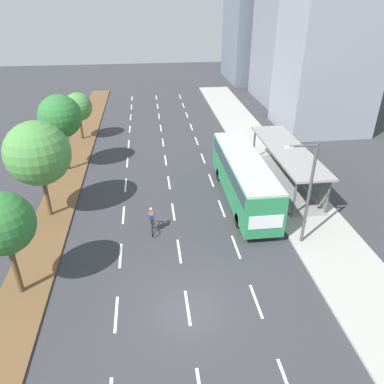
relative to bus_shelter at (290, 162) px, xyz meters
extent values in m
plane|color=#38383D|center=(-9.53, -12.59, -1.87)|extent=(140.00, 140.00, 0.00)
cube|color=brown|center=(-17.83, 7.41, -1.81)|extent=(2.60, 52.00, 0.12)
cube|color=#ADAAA3|center=(-0.28, 7.41, -1.79)|extent=(4.50, 52.00, 0.15)
cube|color=white|center=(-13.03, -12.37, -1.86)|extent=(0.14, 2.32, 0.01)
cube|color=white|center=(-13.03, -7.82, -1.86)|extent=(0.14, 2.32, 0.01)
cube|color=white|center=(-13.03, -3.27, -1.86)|extent=(0.14, 2.32, 0.01)
cube|color=white|center=(-13.03, 1.28, -1.86)|extent=(0.14, 2.32, 0.01)
cube|color=white|center=(-13.03, 5.84, -1.86)|extent=(0.14, 2.32, 0.01)
cube|color=white|center=(-13.03, 10.39, -1.86)|extent=(0.14, 2.32, 0.01)
cube|color=white|center=(-13.03, 14.94, -1.86)|extent=(0.14, 2.32, 0.01)
cube|color=white|center=(-13.03, 19.49, -1.86)|extent=(0.14, 2.32, 0.01)
cube|color=white|center=(-13.03, 24.05, -1.86)|extent=(0.14, 2.32, 0.01)
cube|color=white|center=(-13.03, 28.60, -1.86)|extent=(0.14, 2.32, 0.01)
cube|color=white|center=(-9.53, -12.37, -1.86)|extent=(0.14, 2.32, 0.01)
cube|color=white|center=(-9.53, -7.82, -1.86)|extent=(0.14, 2.32, 0.01)
cube|color=white|center=(-9.53, -3.27, -1.86)|extent=(0.14, 2.32, 0.01)
cube|color=white|center=(-9.53, 1.28, -1.86)|extent=(0.14, 2.32, 0.01)
cube|color=white|center=(-9.53, 5.84, -1.86)|extent=(0.14, 2.32, 0.01)
cube|color=white|center=(-9.53, 10.39, -1.86)|extent=(0.14, 2.32, 0.01)
cube|color=white|center=(-9.53, 14.94, -1.86)|extent=(0.14, 2.32, 0.01)
cube|color=white|center=(-9.53, 19.49, -1.86)|extent=(0.14, 2.32, 0.01)
cube|color=white|center=(-9.53, 24.05, -1.86)|extent=(0.14, 2.32, 0.01)
cube|color=white|center=(-9.53, 28.60, -1.86)|extent=(0.14, 2.32, 0.01)
cube|color=white|center=(-6.03, -16.93, -1.86)|extent=(0.14, 2.32, 0.01)
cube|color=white|center=(-6.03, -12.37, -1.86)|extent=(0.14, 2.32, 0.01)
cube|color=white|center=(-6.03, -7.82, -1.86)|extent=(0.14, 2.32, 0.01)
cube|color=white|center=(-6.03, -3.27, -1.86)|extent=(0.14, 2.32, 0.01)
cube|color=white|center=(-6.03, 1.28, -1.86)|extent=(0.14, 2.32, 0.01)
cube|color=white|center=(-6.03, 5.84, -1.86)|extent=(0.14, 2.32, 0.01)
cube|color=white|center=(-6.03, 10.39, -1.86)|extent=(0.14, 2.32, 0.01)
cube|color=white|center=(-6.03, 14.94, -1.86)|extent=(0.14, 2.32, 0.01)
cube|color=white|center=(-6.03, 19.49, -1.86)|extent=(0.14, 2.32, 0.01)
cube|color=white|center=(-6.03, 24.05, -1.86)|extent=(0.14, 2.32, 0.01)
cube|color=white|center=(-6.03, 28.60, -1.86)|extent=(0.14, 2.32, 0.01)
cube|color=gray|center=(-0.28, 0.00, -1.67)|extent=(2.60, 10.63, 0.10)
cylinder|color=#56565B|center=(-1.46, -5.06, -0.32)|extent=(0.16, 0.16, 2.60)
cylinder|color=#56565B|center=(-1.46, 5.06, -0.32)|extent=(0.16, 0.16, 2.60)
cylinder|color=#56565B|center=(0.90, -5.06, -0.32)|extent=(0.16, 0.16, 2.60)
cylinder|color=#56565B|center=(0.90, 5.06, -0.32)|extent=(0.16, 0.16, 2.60)
cube|color=gray|center=(0.96, 0.00, -0.32)|extent=(0.10, 10.10, 2.34)
cube|color=gray|center=(-0.28, 0.00, 1.06)|extent=(2.90, 11.03, 0.16)
cube|color=#28844C|center=(-4.28, -2.19, -0.02)|extent=(2.50, 11.20, 2.80)
cube|color=#2D3D4C|center=(-4.28, -2.19, 0.83)|extent=(2.54, 10.30, 0.90)
cube|color=#B7B7B7|center=(-4.28, -2.19, 1.44)|extent=(2.45, 10.98, 0.12)
cube|color=#2D3D4C|center=(-4.28, 3.43, 0.33)|extent=(2.25, 0.06, 1.54)
cube|color=white|center=(-4.28, -7.81, -0.22)|extent=(2.12, 0.04, 0.90)
cylinder|color=black|center=(-5.38, 1.28, -1.37)|extent=(0.30, 1.00, 1.00)
cylinder|color=black|center=(-3.18, 1.28, -1.37)|extent=(0.30, 1.00, 1.00)
cylinder|color=black|center=(-5.38, -5.67, -1.37)|extent=(0.30, 1.00, 1.00)
cylinder|color=black|center=(-3.18, -5.67, -1.37)|extent=(0.30, 1.00, 1.00)
torus|color=black|center=(-11.08, -4.94, -1.51)|extent=(0.06, 0.72, 0.72)
torus|color=black|center=(-11.08, -6.04, -1.51)|extent=(0.06, 0.72, 0.72)
cylinder|color=#234C99|center=(-11.08, -5.49, -1.23)|extent=(0.05, 0.94, 0.05)
cylinder|color=#234C99|center=(-11.08, -5.59, -1.41)|extent=(0.05, 0.57, 0.42)
cylinder|color=#234C99|center=(-11.08, -5.69, -1.21)|extent=(0.04, 0.04, 0.40)
cube|color=black|center=(-11.08, -5.69, -1.01)|extent=(0.12, 0.24, 0.06)
cylinder|color=black|center=(-11.08, -4.99, -0.96)|extent=(0.46, 0.04, 0.04)
cube|color=red|center=(-11.08, -5.51, -0.68)|extent=(0.30, 0.36, 0.59)
cube|color=#23669E|center=(-11.08, -5.67, -0.66)|extent=(0.26, 0.26, 0.42)
sphere|color=beige|center=(-11.08, -5.39, -0.26)|extent=(0.20, 0.20, 0.20)
cylinder|color=brown|center=(-11.20, -5.54, -1.08)|extent=(0.12, 0.42, 0.25)
cylinder|color=brown|center=(-11.20, -5.37, -1.34)|extent=(0.10, 0.17, 0.41)
cylinder|color=brown|center=(-10.96, -5.54, -1.08)|extent=(0.12, 0.42, 0.25)
cylinder|color=brown|center=(-10.96, -5.37, -1.34)|extent=(0.10, 0.17, 0.41)
cylinder|color=red|center=(-11.25, -5.29, -0.63)|extent=(0.09, 0.47, 0.28)
cylinder|color=red|center=(-10.91, -5.29, -0.63)|extent=(0.09, 0.47, 0.28)
cylinder|color=brown|center=(-17.96, -10.29, -0.23)|extent=(0.28, 0.28, 3.03)
sphere|color=#2D7533|center=(-17.96, -10.29, 2.42)|extent=(3.02, 3.02, 3.02)
cylinder|color=brown|center=(-18.04, -2.76, -0.24)|extent=(0.28, 0.28, 3.02)
sphere|color=#4C8E42|center=(-18.04, -2.76, 2.83)|extent=(4.17, 4.17, 4.17)
cylinder|color=brown|center=(-18.01, 4.76, -0.06)|extent=(0.28, 0.28, 3.38)
sphere|color=#2D7533|center=(-18.01, 4.76, 2.94)|extent=(3.50, 3.50, 3.50)
cylinder|color=brown|center=(-17.86, 12.29, -0.60)|extent=(0.28, 0.28, 2.30)
sphere|color=#4C8E42|center=(-17.86, 12.29, 1.61)|extent=(2.83, 2.83, 2.83)
cylinder|color=#4C4C51|center=(-1.93, -7.92, 1.53)|extent=(0.18, 0.18, 6.50)
cylinder|color=#4C4C51|center=(-2.73, -7.92, 4.63)|extent=(1.60, 0.12, 0.12)
cube|color=silver|center=(-3.53, -7.92, 4.56)|extent=(0.44, 0.24, 0.16)
cube|color=#8E939E|center=(8.07, 12.93, 5.04)|extent=(8.78, 8.39, 13.81)
cube|color=gray|center=(10.33, 24.27, 9.31)|extent=(11.15, 13.16, 22.36)
cube|color=slate|center=(7.70, 39.21, 10.43)|extent=(8.90, 12.00, 24.59)
camera|label=1|loc=(-10.95, -25.71, 12.02)|focal=34.74mm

